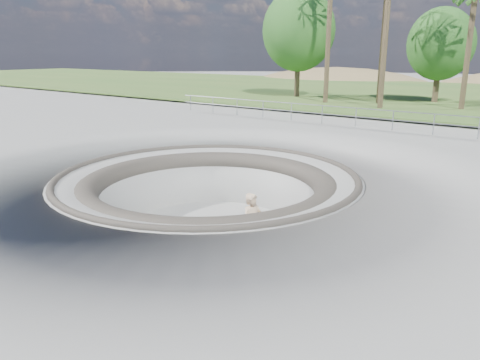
{
  "coord_description": "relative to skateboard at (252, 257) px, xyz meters",
  "views": [
    {
      "loc": [
        10.17,
        -11.53,
        4.07
      ],
      "look_at": [
        0.99,
        0.51,
        -0.1
      ],
      "focal_mm": 35.0,
      "sensor_mm": 36.0,
      "label": 1
    }
  ],
  "objects": [
    {
      "name": "ground",
      "position": [
        -2.7,
        1.13,
        1.83
      ],
      "size": [
        180.0,
        180.0,
        0.0
      ],
      "primitive_type": "plane",
      "color": "#999994",
      "rests_on": "ground"
    },
    {
      "name": "skater",
      "position": [
        -0.0,
        0.0,
        1.0
      ],
      "size": [
        0.61,
        0.8,
        1.96
      ],
      "primitive_type": "imported",
      "rotation": [
        0.0,
        0.0,
        1.36
      ],
      "color": "beige",
      "rests_on": "skateboard"
    },
    {
      "name": "safety_railing",
      "position": [
        -2.7,
        13.13,
        2.52
      ],
      "size": [
        25.0,
        0.06,
        1.03
      ],
      "color": "gray",
      "rests_on": "ground"
    },
    {
      "name": "bushy_tree_left",
      "position": [
        -13.62,
        25.41,
        7.6
      ],
      "size": [
        6.26,
        5.69,
        9.03
      ],
      "color": "brown",
      "rests_on": "ground"
    },
    {
      "name": "grass_strip",
      "position": [
        -2.7,
        35.13,
        2.05
      ],
      "size": [
        180.0,
        36.0,
        0.12
      ],
      "color": "#3A6327",
      "rests_on": "ground"
    },
    {
      "name": "skate_bowl",
      "position": [
        -2.7,
        1.13,
        0.0
      ],
      "size": [
        14.0,
        14.0,
        4.1
      ],
      "color": "#999994",
      "rests_on": "ground"
    },
    {
      "name": "skateboard",
      "position": [
        0.0,
        0.0,
        0.0
      ],
      "size": [
        0.84,
        0.41,
        0.08
      ],
      "color": "brown",
      "rests_on": "ground"
    },
    {
      "name": "bushy_tree_mid",
      "position": [
        -2.68,
        27.8,
        6.42
      ],
      "size": [
        4.94,
        4.49,
        7.12
      ],
      "color": "brown",
      "rests_on": "ground"
    }
  ]
}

